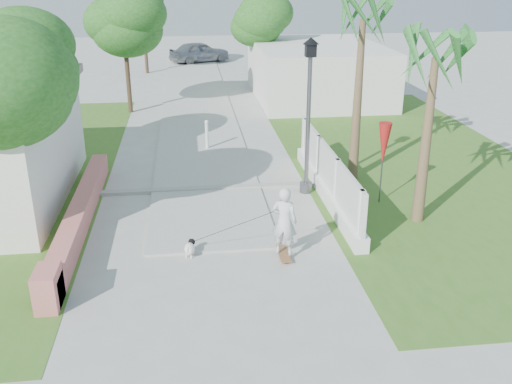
{
  "coord_description": "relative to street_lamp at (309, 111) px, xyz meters",
  "views": [
    {
      "loc": [
        -0.45,
        -9.78,
        6.26
      ],
      "look_at": [
        1.11,
        2.96,
        1.1
      ],
      "focal_mm": 40.0,
      "sensor_mm": 36.0,
      "label": 1
    }
  ],
  "objects": [
    {
      "name": "patio_umbrella",
      "position": [
        1.9,
        -1.0,
        -0.74
      ],
      "size": [
        0.36,
        0.36,
        2.3
      ],
      "color": "#59595E",
      "rests_on": "ground"
    },
    {
      "name": "tree_left_mid",
      "position": [
        -8.38,
        2.98,
        1.07
      ],
      "size": [
        3.2,
        3.2,
        4.85
      ],
      "color": "#4C3826",
      "rests_on": "ground"
    },
    {
      "name": "pink_wall",
      "position": [
        -6.2,
        -1.95,
        -2.11
      ],
      "size": [
        0.45,
        8.2,
        0.8
      ],
      "color": "#C97367",
      "rests_on": "ground"
    },
    {
      "name": "ground",
      "position": [
        -2.9,
        -5.5,
        -2.43
      ],
      "size": [
        90.0,
        90.0,
        0.0
      ],
      "primitive_type": "plane",
      "color": "#B7B7B2",
      "rests_on": "ground"
    },
    {
      "name": "tree_path_left",
      "position": [
        -5.88,
        10.48,
        1.39
      ],
      "size": [
        3.4,
        3.4,
        5.23
      ],
      "color": "#4C3826",
      "rests_on": "ground"
    },
    {
      "name": "bollard",
      "position": [
        -2.7,
        4.5,
        -1.84
      ],
      "size": [
        0.14,
        0.14,
        1.09
      ],
      "color": "white",
      "rests_on": "ground"
    },
    {
      "name": "palm_far",
      "position": [
        1.7,
        1.0,
        2.06
      ],
      "size": [
        1.8,
        1.8,
        5.3
      ],
      "color": "brown",
      "rests_on": "ground"
    },
    {
      "name": "palm_near",
      "position": [
        2.5,
        -2.3,
        1.53
      ],
      "size": [
        1.8,
        1.8,
        4.7
      ],
      "color": "brown",
      "rests_on": "ground"
    },
    {
      "name": "dog",
      "position": [
        -3.44,
        -3.54,
        -2.22
      ],
      "size": [
        0.34,
        0.53,
        0.37
      ],
      "rotation": [
        0.0,
        0.0,
        -0.27
      ],
      "color": "white",
      "rests_on": "ground"
    },
    {
      "name": "parked_car",
      "position": [
        -2.36,
        24.15,
        -1.73
      ],
      "size": [
        4.39,
        3.21,
        1.39
      ],
      "primitive_type": "imported",
      "rotation": [
        0.0,
        0.0,
        2.01
      ],
      "color": "#A0A4A8",
      "rests_on": "ground"
    },
    {
      "name": "tree_path_right",
      "position": [
        0.32,
        14.48,
        1.07
      ],
      "size": [
        3.0,
        3.0,
        4.79
      ],
      "color": "#4C3826",
      "rests_on": "ground"
    },
    {
      "name": "building_right",
      "position": [
        3.1,
        12.5,
        -1.13
      ],
      "size": [
        6.0,
        8.0,
        2.6
      ],
      "primitive_type": "cube",
      "color": "silver",
      "rests_on": "ground"
    },
    {
      "name": "curb",
      "position": [
        -2.9,
        0.5,
        -2.38
      ],
      "size": [
        6.5,
        0.25,
        0.1
      ],
      "primitive_type": "cube",
      "color": "#999993",
      "rests_on": "ground"
    },
    {
      "name": "path_strip",
      "position": [
        -2.9,
        14.5,
        -2.4
      ],
      "size": [
        3.2,
        36.0,
        0.06
      ],
      "primitive_type": "cube",
      "color": "#B7B7B2",
      "rests_on": "ground"
    },
    {
      "name": "skateboarder",
      "position": [
        -2.1,
        -3.69,
        -1.66
      ],
      "size": [
        2.48,
        0.92,
        1.71
      ],
      "rotation": [
        0.0,
        0.0,
        2.72
      ],
      "color": "brown",
      "rests_on": "ground"
    },
    {
      "name": "grass_right",
      "position": [
        4.1,
        2.5,
        -2.42
      ],
      "size": [
        8.0,
        20.0,
        0.01
      ],
      "primitive_type": "cube",
      "color": "#3F6C22",
      "rests_on": "ground"
    },
    {
      "name": "tree_path_far",
      "position": [
        -5.68,
        20.48,
        1.39
      ],
      "size": [
        3.2,
        3.2,
        5.17
      ],
      "color": "#4C3826",
      "rests_on": "ground"
    },
    {
      "name": "lattice_fence",
      "position": [
        0.5,
        -0.5,
        -1.88
      ],
      "size": [
        0.35,
        7.0,
        1.5
      ],
      "color": "white",
      "rests_on": "ground"
    },
    {
      "name": "street_lamp",
      "position": [
        0.0,
        0.0,
        0.0
      ],
      "size": [
        0.44,
        0.44,
        4.44
      ],
      "color": "#59595E",
      "rests_on": "ground"
    }
  ]
}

